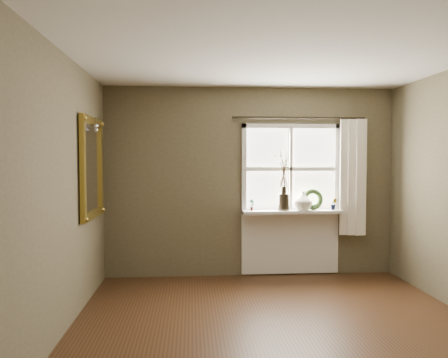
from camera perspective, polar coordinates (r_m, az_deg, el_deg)
floor at (r=4.14m, az=8.05°, el=-20.36°), size 4.50×4.50×0.00m
ceiling at (r=3.94m, az=8.30°, el=17.06°), size 4.50×4.50×0.00m
wall_back at (r=6.09m, az=3.48°, el=-0.37°), size 4.00×0.10×2.60m
wall_left at (r=3.93m, az=-22.45°, el=-2.18°), size 0.10×4.50×2.60m
wall_front at (r=1.68m, az=25.63°, el=-8.43°), size 4.00×0.10×2.60m
window_frame at (r=6.11m, az=8.69°, el=1.31°), size 1.36×0.06×1.24m
window_sill at (r=6.05m, az=8.89°, el=-4.22°), size 1.36×0.26×0.04m
window_apron at (r=6.22m, az=8.62°, el=-8.13°), size 1.36×0.04×0.88m
dark_jug at (r=6.01m, az=7.81°, el=-2.98°), size 0.18×0.18×0.23m
cream_vase at (r=6.07m, az=10.32°, el=-2.80°), size 0.25×0.25×0.26m
wreath at (r=6.15m, az=11.53°, el=-2.90°), size 0.30×0.16×0.30m
potted_plant_left at (r=5.93m, az=3.61°, el=-3.37°), size 0.09×0.08×0.16m
potted_plant_right at (r=6.19m, az=14.13°, el=-3.18°), size 0.09×0.08×0.16m
curtain at (r=6.27m, az=16.40°, el=0.21°), size 0.36×0.12×1.59m
curtain_rod at (r=6.10m, az=9.79°, el=7.88°), size 1.84×0.03×0.03m
gilt_mirror at (r=5.24m, az=-16.87°, el=1.44°), size 0.10×0.97×1.16m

